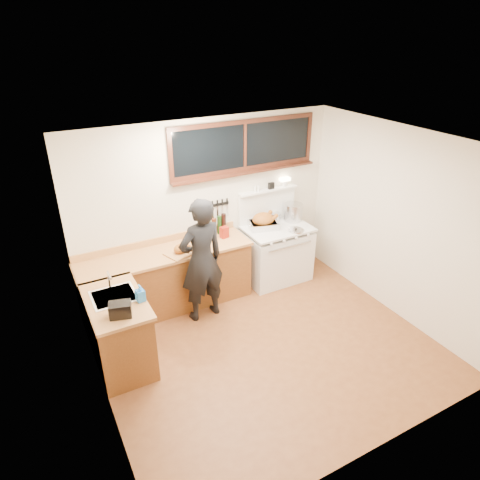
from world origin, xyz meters
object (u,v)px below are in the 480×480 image
vintage_stove (276,252)px  roast_turkey (263,222)px  man (202,261)px  cutting_board (182,250)px

vintage_stove → roast_turkey: bearing=156.4°
vintage_stove → roast_turkey: 0.58m
vintage_stove → man: (-1.44, -0.39, 0.42)m
cutting_board → roast_turkey: (1.41, 0.18, 0.05)m
cutting_board → roast_turkey: 1.43m
roast_turkey → man: bearing=-159.0°
roast_turkey → cutting_board: bearing=-172.6°
man → roast_turkey: man is taller
cutting_board → man: bearing=-61.2°
man → cutting_board: 0.35m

